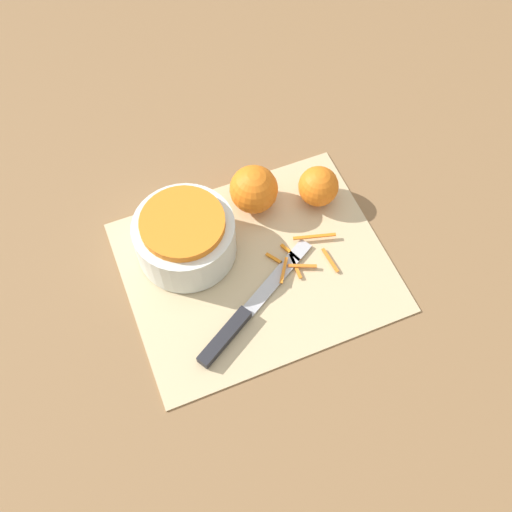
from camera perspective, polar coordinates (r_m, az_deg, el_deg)
ground_plane at (r=0.97m, az=-0.00°, el=-1.06°), size 4.00×4.00×0.00m
cutting_board at (r=0.97m, az=-0.00°, el=-0.97°), size 0.41×0.34×0.01m
bowl_speckled at (r=0.95m, az=-6.79°, el=1.90°), size 0.16×0.16×0.09m
knife at (r=0.91m, az=-1.75°, el=-6.29°), size 0.24×0.15×0.02m
orange_left at (r=1.01m, az=5.96°, el=6.62°), size 0.07×0.07×0.07m
orange_right at (r=0.99m, az=-0.21°, el=6.37°), size 0.08×0.08×0.08m
peel_pile at (r=0.97m, az=4.34°, el=-0.09°), size 0.12×0.08×0.01m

